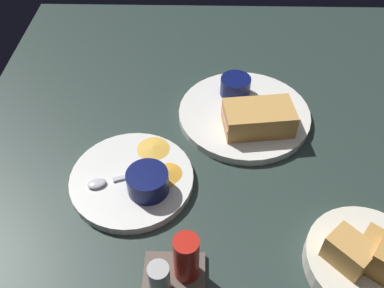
{
  "coord_description": "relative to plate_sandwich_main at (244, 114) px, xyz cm",
  "views": [
    {
      "loc": [
        9.71,
        54.41,
        57.27
      ],
      "look_at": [
        10.86,
        2.23,
        3.0
      ],
      "focal_mm": 38.83,
      "sensor_mm": 36.0,
      "label": 1
    }
  ],
  "objects": [
    {
      "name": "ground_plane",
      "position": [
        -0.52,
        8.45,
        -2.3
      ],
      "size": [
        110.0,
        110.0,
        3.0
      ],
      "primitive_type": "cube",
      "color": "#283833"
    },
    {
      "name": "plate_sandwich_main",
      "position": [
        0.0,
        0.0,
        0.0
      ],
      "size": [
        26.45,
        26.45,
        1.6
      ],
      "primitive_type": "cylinder",
      "color": "white",
      "rests_on": "ground_plane"
    },
    {
      "name": "sandwich_half_near",
      "position": [
        -2.16,
        4.54,
        3.2
      ],
      "size": [
        14.05,
        9.21,
        4.8
      ],
      "color": "tan",
      "rests_on": "plate_sandwich_main"
    },
    {
      "name": "ramekin_dark_sauce",
      "position": [
        1.68,
        -5.71,
        2.87
      ],
      "size": [
        6.25,
        6.25,
        3.86
      ],
      "color": "#0C144C",
      "rests_on": "plate_sandwich_main"
    },
    {
      "name": "spoon_by_dark_ramekin",
      "position": [
        1.33,
        -0.54,
        1.16
      ],
      "size": [
        2.41,
        9.93,
        0.8
      ],
      "color": "silver",
      "rests_on": "plate_sandwich_main"
    },
    {
      "name": "plate_chips_companion",
      "position": [
        20.68,
        17.37,
        0.0
      ],
      "size": [
        21.48,
        21.48,
        1.6
      ],
      "primitive_type": "cylinder",
      "color": "white",
      "rests_on": "ground_plane"
    },
    {
      "name": "ramekin_light_gravy",
      "position": [
        17.45,
        20.05,
        2.91
      ],
      "size": [
        7.03,
        7.03,
        3.93
      ],
      "color": "#0C144C",
      "rests_on": "plate_chips_companion"
    },
    {
      "name": "spoon_by_gravy_ramekin",
      "position": [
        25.07,
        18.93,
        1.16
      ],
      "size": [
        9.78,
        4.72,
        0.8
      ],
      "color": "silver",
      "rests_on": "plate_chips_companion"
    },
    {
      "name": "plantain_chip_scatter",
      "position": [
        16.14,
        14.89,
        1.1
      ],
      "size": [
        10.68,
        14.63,
        0.6
      ],
      "color": "gold",
      "rests_on": "plate_chips_companion"
    },
    {
      "name": "bread_basket_rear",
      "position": [
        -15.53,
        33.07,
        1.7
      ],
      "size": [
        17.89,
        17.89,
        8.09
      ],
      "color": "silver",
      "rests_on": "ground_plane"
    },
    {
      "name": "condiment_caddy",
      "position": [
        11.98,
        35.59,
        2.61
      ],
      "size": [
        9.0,
        9.0,
        9.5
      ],
      "color": "brown",
      "rests_on": "ground_plane"
    }
  ]
}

